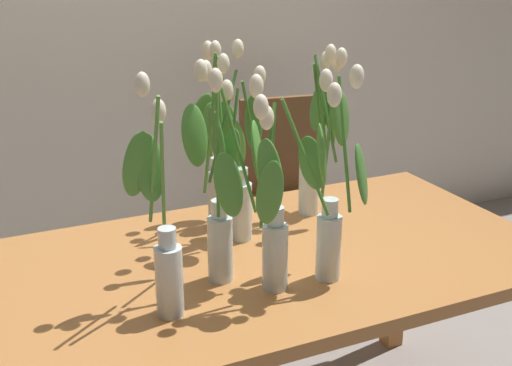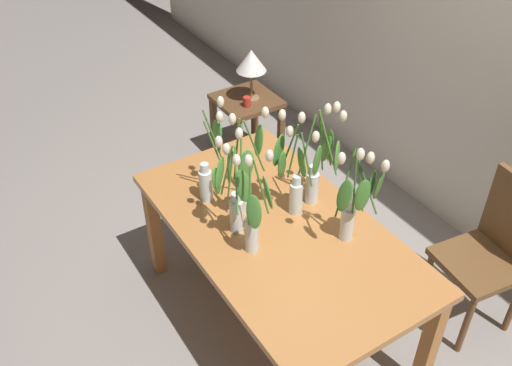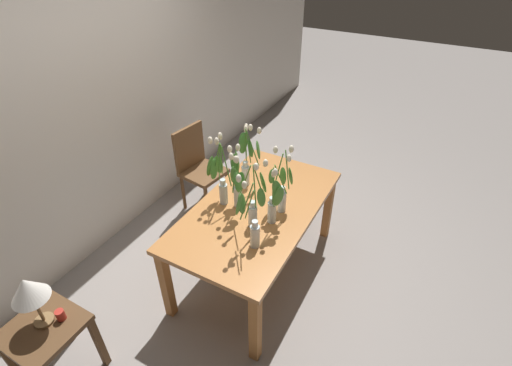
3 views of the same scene
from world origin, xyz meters
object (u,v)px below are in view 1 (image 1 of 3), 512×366
object	(u,v)px
tulip_vase_1	(161,238)
tulip_vase_4	(331,214)
tulip_vase_5	(238,175)
tulip_vase_3	(222,202)
dining_chair	(288,187)
tulip_vase_0	(280,216)
tulip_vase_2	(319,144)
dining_table	(277,281)
tulip_vase_6	(219,155)

from	to	relation	value
tulip_vase_1	tulip_vase_4	xyz separation A→B (m)	(0.46, -0.02, -0.01)
tulip_vase_5	tulip_vase_3	bearing A→B (deg)	-122.37
tulip_vase_1	dining_chair	distance (m)	1.57
tulip_vase_0	tulip_vase_2	distance (m)	0.57
dining_chair	tulip_vase_4	bearing A→B (deg)	-112.44
dining_table	tulip_vase_4	xyz separation A→B (m)	(0.07, -0.19, 0.27)
tulip_vase_0	tulip_vase_3	bearing A→B (deg)	129.55
dining_table	tulip_vase_5	size ratio (longest dim) A/B	2.85
tulip_vase_3	tulip_vase_4	world-z (taller)	tulip_vase_4
dining_table	tulip_vase_2	xyz separation A→B (m)	(0.27, 0.24, 0.33)
tulip_vase_0	tulip_vase_3	world-z (taller)	tulip_vase_3
tulip_vase_3	dining_chair	xyz separation A→B (m)	(0.76, 1.09, -0.44)
tulip_vase_3	tulip_vase_6	bearing A→B (deg)	69.70
tulip_vase_4	tulip_vase_5	distance (m)	0.35
tulip_vase_5	dining_chair	distance (m)	1.16
tulip_vase_4	dining_chair	size ratio (longest dim) A/B	0.63
dining_table	tulip_vase_6	xyz separation A→B (m)	(-0.07, 0.28, 0.32)
dining_table	tulip_vase_3	world-z (taller)	tulip_vase_3
tulip_vase_0	dining_chair	world-z (taller)	tulip_vase_0
dining_chair	tulip_vase_5	bearing A→B (deg)	-125.55
tulip_vase_2	dining_chair	bearing A→B (deg)	69.36
dining_table	dining_chair	bearing A→B (deg)	61.02
tulip_vase_0	tulip_vase_6	distance (m)	0.49
tulip_vase_1	tulip_vase_6	bearing A→B (deg)	53.77
tulip_vase_2	tulip_vase_3	xyz separation A→B (m)	(-0.47, -0.32, -0.02)
tulip_vase_2	tulip_vase_4	bearing A→B (deg)	-115.63
tulip_vase_5	tulip_vase_0	bearing A→B (deg)	-95.16
tulip_vase_2	tulip_vase_3	world-z (taller)	tulip_vase_3
dining_table	tulip_vase_2	world-z (taller)	tulip_vase_2
tulip_vase_1	tulip_vase_6	xyz separation A→B (m)	(0.33, 0.45, 0.04)
tulip_vase_1	tulip_vase_6	distance (m)	0.55
tulip_vase_3	tulip_vase_5	world-z (taller)	tulip_vase_3
dining_table	dining_chair	size ratio (longest dim) A/B	1.72
tulip_vase_5	tulip_vase_6	bearing A→B (deg)	91.17
tulip_vase_3	dining_chair	distance (m)	1.40
tulip_vase_2	tulip_vase_0	bearing A→B (deg)	-129.56
dining_table	tulip_vase_6	distance (m)	0.43
dining_table	tulip_vase_6	size ratio (longest dim) A/B	2.74
tulip_vase_2	tulip_vase_6	distance (m)	0.34
tulip_vase_3	tulip_vase_5	distance (m)	0.25
tulip_vase_1	tulip_vase_4	bearing A→B (deg)	-2.54
tulip_vase_2	tulip_vase_3	size ratio (longest dim) A/B	0.97
tulip_vase_0	tulip_vase_6	xyz separation A→B (m)	(0.03, 0.49, 0.02)
tulip_vase_1	dining_chair	xyz separation A→B (m)	(0.96, 1.18, -0.41)
tulip_vase_0	tulip_vase_1	distance (m)	0.30
tulip_vase_0	tulip_vase_2	bearing A→B (deg)	50.44
dining_table	tulip_vase_1	xyz separation A→B (m)	(-0.40, -0.17, 0.28)
tulip_vase_6	dining_table	bearing A→B (deg)	-76.08
tulip_vase_3	tulip_vase_6	distance (m)	0.38
tulip_vase_0	tulip_vase_4	size ratio (longest dim) A/B	0.94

